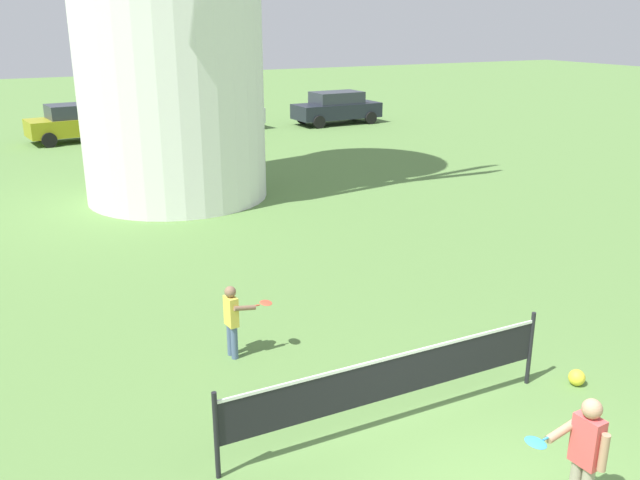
{
  "coord_description": "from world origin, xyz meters",
  "views": [
    {
      "loc": [
        -4.45,
        -4.7,
        4.97
      ],
      "look_at": [
        -0.29,
        3.54,
        1.91
      ],
      "focal_mm": 37.71,
      "sensor_mm": 36.0,
      "label": 1
    }
  ],
  "objects": [
    {
      "name": "player_near",
      "position": [
        0.57,
        -0.73,
        0.78
      ],
      "size": [
        0.78,
        0.49,
        1.37
      ],
      "color": "#9E937F",
      "rests_on": "ground_plane"
    },
    {
      "name": "player_far",
      "position": [
        -1.44,
        4.19,
        0.66
      ],
      "size": [
        0.72,
        0.43,
        1.17
      ],
      "color": "slate",
      "rests_on": "ground_plane"
    },
    {
      "name": "parked_car_black",
      "position": [
        11.28,
        24.59,
        0.81
      ],
      "size": [
        4.31,
        1.99,
        1.56
      ],
      "color": "#1E232D",
      "rests_on": "ground_plane"
    },
    {
      "name": "parked_car_silver",
      "position": [
        5.36,
        25.08,
        0.81
      ],
      "size": [
        4.31,
        2.4,
        1.56
      ],
      "color": "silver",
      "rests_on": "ground_plane"
    },
    {
      "name": "parked_car_mustard",
      "position": [
        -0.81,
        25.2,
        0.81
      ],
      "size": [
        4.1,
        2.23,
        1.56
      ],
      "color": "#999919",
      "rests_on": "ground_plane"
    },
    {
      "name": "stray_ball",
      "position": [
        2.61,
        1.18,
        0.12
      ],
      "size": [
        0.23,
        0.23,
        0.23
      ],
      "primitive_type": "sphere",
      "color": "yellow",
      "rests_on": "ground_plane"
    },
    {
      "name": "tennis_net",
      "position": [
        -0.29,
        1.54,
        0.68
      ],
      "size": [
        4.67,
        0.06,
        1.1
      ],
      "color": "black",
      "rests_on": "ground_plane"
    }
  ]
}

